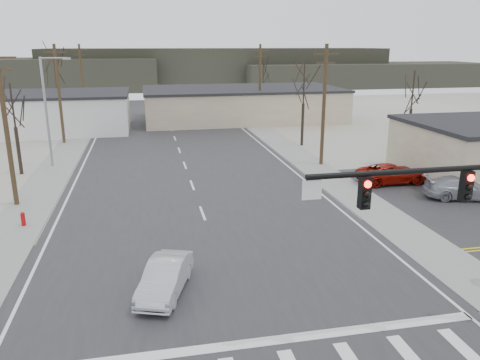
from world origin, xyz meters
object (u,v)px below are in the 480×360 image
Objects in this scene: car_parked_silver at (464,188)px; fire_hydrant at (23,219)px; car_far_b at (168,108)px; car_parked_dark_a at (480,179)px; car_far_a at (222,117)px; car_parked_red at (392,174)px; sedan_crossing at (165,277)px.

fire_hydrant is at bearing 104.04° from car_parked_silver.
car_parked_dark_a is (19.78, -42.50, -0.13)m from car_far_b.
car_far_b reaches higher than fire_hydrant.
car_parked_dark_a is (13.42, -31.84, -0.13)m from car_far_a.
car_parked_dark_a is at bearing -80.93° from car_far_b.
car_far_b is 47.63m from car_parked_silver.
car_far_b is (10.60, 43.84, 0.33)m from fire_hydrant.
car_far_a is 35.46m from car_parked_silver.
car_parked_red is at bearing 48.22° from car_parked_silver.
fire_hydrant is at bearing -119.49° from car_far_b.
fire_hydrant is at bearing 148.23° from sedan_crossing.
car_far_b is at bearing 36.30° from car_parked_silver.
fire_hydrant is 0.17× the size of car_parked_silver.
car_far_a is at bearing 37.96° from car_parked_dark_a.
sedan_crossing is 0.82× the size of car_parked_red.
sedan_crossing is at bearing -109.23° from car_far_b.
car_parked_silver reaches higher than car_parked_dark_a.
sedan_crossing is 53.04m from car_far_b.
car_far_b is 0.85× the size of car_parked_red.
car_far_b is 1.19× the size of car_parked_dark_a.
car_far_a is 30.51m from car_parked_red.
car_parked_red is (17.27, 12.79, 0.01)m from sedan_crossing.
car_far_b is at bearing 40.06° from car_parked_dark_a.
car_parked_red is 6.07m from car_parked_dark_a.
car_far_b is (-6.36, 10.66, -0.00)m from car_far_a.
sedan_crossing reaches higher than fire_hydrant.
car_far_b reaches higher than car_parked_silver.
car_parked_dark_a is at bearing 2.52° from fire_hydrant.
car_far_b is (3.09, 52.95, 0.05)m from sedan_crossing.
car_parked_dark_a is at bearing 121.26° from car_far_a.
car_parked_silver is at bearing -85.01° from car_far_b.
car_far_a reaches higher than car_parked_red.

